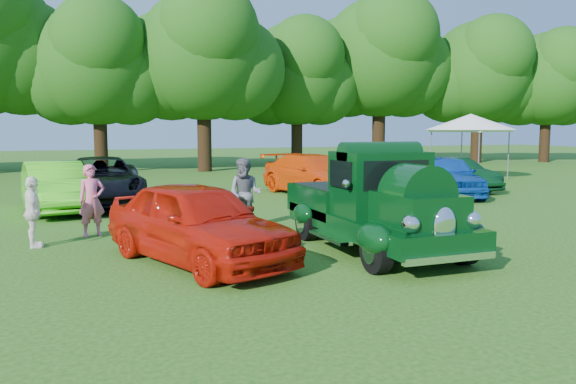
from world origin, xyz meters
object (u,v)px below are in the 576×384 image
object	(u,v)px
back_car_lime	(55,187)
spectator_pink	(92,200)
back_car_green	(455,174)
spectator_white	(33,212)
hero_pickup	(373,207)
spectator_grey	(245,194)
red_convertible	(198,222)
back_car_black	(100,181)
back_car_blue	(446,176)
canopy_tent	(471,122)
back_car_orange	(315,175)

from	to	relation	value
back_car_lime	spectator_pink	size ratio (longest dim) A/B	2.72
back_car_lime	back_car_green	bearing A→B (deg)	-7.09
spectator_pink	spectator_white	distance (m)	1.49
back_car_green	spectator_white	bearing A→B (deg)	-162.31
hero_pickup	spectator_grey	size ratio (longest dim) A/B	2.94
red_convertible	back_car_lime	distance (m)	8.31
back_car_black	spectator_pink	bearing A→B (deg)	-92.46
back_car_green	spectator_white	distance (m)	15.99
back_car_lime	spectator_white	size ratio (longest dim) A/B	3.03
back_car_blue	back_car_green	xyz separation A→B (m)	(1.44, 1.38, -0.10)
back_car_blue	spectator_white	xyz separation A→B (m)	(-13.45, -4.42, -0.01)
canopy_tent	back_car_green	bearing A→B (deg)	-134.04
spectator_pink	spectator_grey	world-z (taller)	spectator_grey
hero_pickup	back_car_green	size ratio (longest dim) A/B	1.29
hero_pickup	canopy_tent	size ratio (longest dim) A/B	0.96
spectator_grey	spectator_white	world-z (taller)	spectator_grey
back_car_black	spectator_grey	xyz separation A→B (m)	(3.14, -5.67, 0.09)
hero_pickup	red_convertible	xyz separation A→B (m)	(-3.58, 0.12, -0.11)
back_car_orange	back_car_green	size ratio (longest dim) A/B	1.30
back_car_orange	back_car_blue	bearing A→B (deg)	-39.44
back_car_lime	back_car_orange	size ratio (longest dim) A/B	0.87
back_car_orange	canopy_tent	world-z (taller)	canopy_tent
spectator_pink	hero_pickup	bearing A→B (deg)	-49.35
back_car_lime	back_car_black	distance (m)	1.57
back_car_black	back_car_lime	bearing A→B (deg)	-144.76
hero_pickup	back_car_blue	bearing A→B (deg)	45.35
back_car_blue	red_convertible	bearing A→B (deg)	-128.85
back_car_black	back_car_green	xyz separation A→B (m)	(13.32, -0.43, -0.12)
red_convertible	back_car_black	xyz separation A→B (m)	(-1.33, 8.74, 0.02)
spectator_pink	spectator_white	bearing A→B (deg)	-158.13
hero_pickup	back_car_orange	world-z (taller)	hero_pickup
back_car_black	red_convertible	bearing A→B (deg)	-79.48
back_car_lime	back_car_black	size ratio (longest dim) A/B	0.80
back_car_blue	spectator_pink	distance (m)	12.77
spectator_pink	canopy_tent	bearing A→B (deg)	11.11
back_car_orange	back_car_green	world-z (taller)	back_car_orange
spectator_grey	back_car_black	bearing A→B (deg)	153.85
back_car_blue	back_car_lime	bearing A→B (deg)	-166.29
spectator_white	red_convertible	bearing A→B (deg)	-135.94
red_convertible	back_car_green	bearing A→B (deg)	13.53
red_convertible	back_car_green	xyz separation A→B (m)	(11.98, 8.31, -0.10)
back_car_black	back_car_orange	xyz separation A→B (m)	(7.64, 0.41, -0.03)
spectator_pink	back_car_green	bearing A→B (deg)	3.90
spectator_pink	spectator_white	world-z (taller)	spectator_pink
back_car_lime	back_car_blue	world-z (taller)	back_car_blue
canopy_tent	back_car_lime	bearing A→B (deg)	-166.51
back_car_black	back_car_blue	distance (m)	12.01
spectator_pink	canopy_tent	size ratio (longest dim) A/B	0.31
back_car_blue	spectator_grey	size ratio (longest dim) A/B	2.54
hero_pickup	spectator_grey	xyz separation A→B (m)	(-1.77, 3.19, 0.00)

